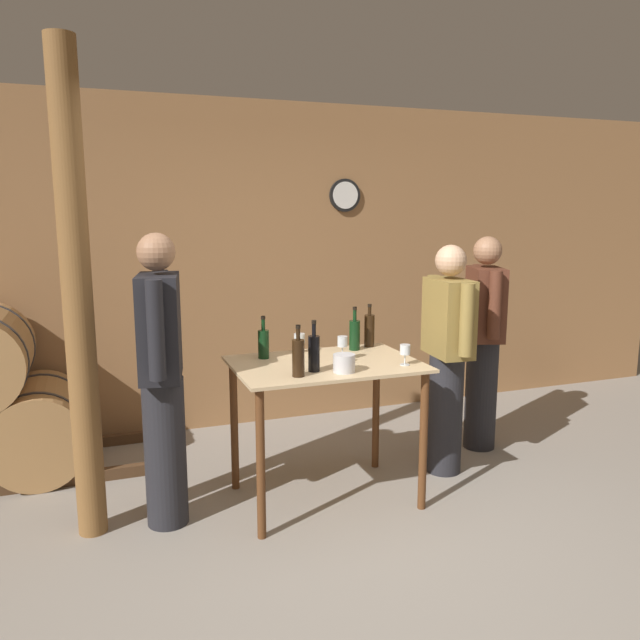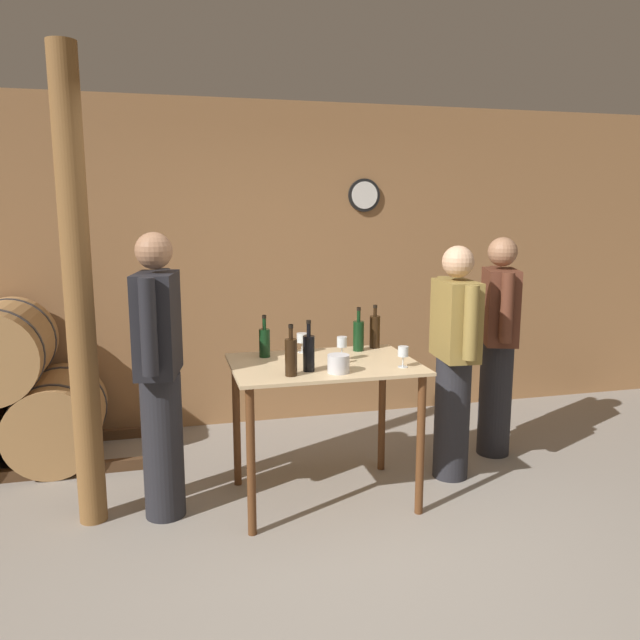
{
  "view_description": "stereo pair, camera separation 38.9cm",
  "coord_description": "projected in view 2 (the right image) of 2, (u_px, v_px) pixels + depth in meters",
  "views": [
    {
      "loc": [
        -1.41,
        -2.62,
        1.84
      ],
      "look_at": [
        -0.08,
        0.98,
        1.15
      ],
      "focal_mm": 35.0,
      "sensor_mm": 36.0,
      "label": 1
    },
    {
      "loc": [
        -1.03,
        -2.73,
        1.84
      ],
      "look_at": [
        -0.08,
        0.98,
        1.15
      ],
      "focal_mm": 35.0,
      "sensor_mm": 36.0,
      "label": 2
    }
  ],
  "objects": [
    {
      "name": "wine_bottle_center",
      "position": [
        309.0,
        352.0,
        3.63
      ],
      "size": [
        0.07,
        0.07,
        0.3
      ],
      "color": "black",
      "rests_on": "tasting_table"
    },
    {
      "name": "wine_bottle_right",
      "position": [
        358.0,
        335.0,
        4.15
      ],
      "size": [
        0.07,
        0.07,
        0.29
      ],
      "color": "black",
      "rests_on": "tasting_table"
    },
    {
      "name": "tasting_table",
      "position": [
        324.0,
        387.0,
        3.87
      ],
      "size": [
        1.14,
        0.8,
        0.9
      ],
      "color": "#D1B284",
      "rests_on": "ground_plane"
    },
    {
      "name": "person_host",
      "position": [
        454.0,
        358.0,
        4.19
      ],
      "size": [
        0.25,
        0.59,
        1.6
      ],
      "color": "#232328",
      "rests_on": "ground_plane"
    },
    {
      "name": "back_wall",
      "position": [
        286.0,
        266.0,
        5.31
      ],
      "size": [
        8.4,
        0.08,
        2.7
      ],
      "color": "#996B42",
      "rests_on": "ground_plane"
    },
    {
      "name": "wine_glass_near_left",
      "position": [
        302.0,
        339.0,
        4.1
      ],
      "size": [
        0.07,
        0.07,
        0.13
      ],
      "color": "silver",
      "rests_on": "tasting_table"
    },
    {
      "name": "ice_bucket",
      "position": [
        338.0,
        364.0,
        3.6
      ],
      "size": [
        0.13,
        0.13,
        0.11
      ],
      "color": "silver",
      "rests_on": "tasting_table"
    },
    {
      "name": "wine_bottle_far_left",
      "position": [
        265.0,
        342.0,
        3.98
      ],
      "size": [
        0.07,
        0.07,
        0.27
      ],
      "color": "black",
      "rests_on": "tasting_table"
    },
    {
      "name": "wine_glass_near_center",
      "position": [
        342.0,
        343.0,
        3.88
      ],
      "size": [
        0.06,
        0.06,
        0.15
      ],
      "color": "silver",
      "rests_on": "tasting_table"
    },
    {
      "name": "barrel_rack",
      "position": [
        7.0,
        399.0,
        4.46
      ],
      "size": [
        2.22,
        0.82,
        1.19
      ],
      "color": "#4C331E",
      "rests_on": "ground_plane"
    },
    {
      "name": "wooden_post",
      "position": [
        79.0,
        296.0,
        3.49
      ],
      "size": [
        0.16,
        0.16,
        2.7
      ],
      "color": "brown",
      "rests_on": "ground_plane"
    },
    {
      "name": "person_visitor_with_scarf",
      "position": [
        498.0,
        342.0,
        4.59
      ],
      "size": [
        0.34,
        0.56,
        1.63
      ],
      "color": "#232328",
      "rests_on": "ground_plane"
    },
    {
      "name": "wine_bottle_far_right",
      "position": [
        375.0,
        331.0,
        4.24
      ],
      "size": [
        0.07,
        0.07,
        0.3
      ],
      "color": "black",
      "rests_on": "tasting_table"
    },
    {
      "name": "wine_glass_near_right",
      "position": [
        403.0,
        352.0,
        3.72
      ],
      "size": [
        0.06,
        0.06,
        0.13
      ],
      "color": "silver",
      "rests_on": "tasting_table"
    },
    {
      "name": "person_visitor_bearded",
      "position": [
        159.0,
        371.0,
        3.63
      ],
      "size": [
        0.29,
        0.58,
        1.7
      ],
      "color": "#232328",
      "rests_on": "ground_plane"
    },
    {
      "name": "ground_plane",
      "position": [
        384.0,
        573.0,
        3.18
      ],
      "size": [
        14.0,
        14.0,
        0.0
      ],
      "primitive_type": "plane",
      "color": "gray"
    },
    {
      "name": "wine_bottle_left",
      "position": [
        291.0,
        356.0,
        3.53
      ],
      "size": [
        0.07,
        0.07,
        0.3
      ],
      "color": "black",
      "rests_on": "tasting_table"
    }
  ]
}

